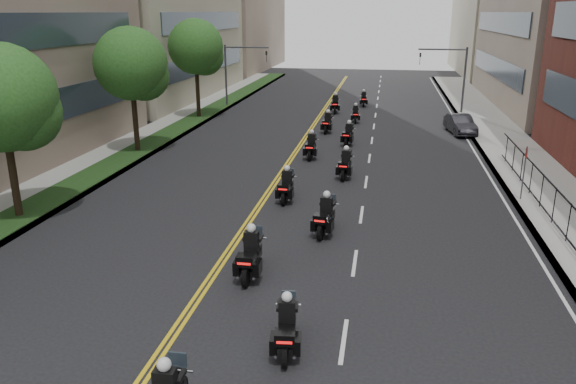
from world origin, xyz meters
The scene contains 18 objects.
sidewalk_right centered at (12.00, 25.00, 0.07)m, with size 4.00×90.00×0.15m, color gray.
sidewalk_left centered at (-12.00, 25.00, 0.07)m, with size 4.00×90.00×0.15m, color gray.
grass_strip centered at (-11.20, 25.00, 0.17)m, with size 2.00×90.00×0.04m, color #1A3212.
street_trees centered at (-11.05, 18.61, 5.13)m, with size 4.40×38.40×7.98m.
traffic_signal_right centered at (9.54, 42.00, 3.70)m, with size 4.09×0.20×5.60m.
traffic_signal_left centered at (-9.54, 42.00, 3.70)m, with size 4.09×0.20×5.60m.
motorcycle_1 centered at (1.76, 4.30, 0.65)m, with size 0.63×2.21×1.64m.
motorcycle_2 centered at (-0.17, 8.38, 0.72)m, with size 0.57×2.46×1.82m.
motorcycle_3 centered at (1.87, 12.58, 0.69)m, with size 0.72×2.35×1.74m.
motorcycle_4 centered at (-0.36, 16.33, 0.67)m, with size 0.52×2.28×1.68m.
motorcycle_5 centered at (2.06, 20.65, 0.68)m, with size 0.60×2.33×1.72m.
motorcycle_6 centered at (-0.28, 24.47, 0.68)m, with size 0.54×2.33×1.72m.
motorcycle_7 centered at (1.68, 28.39, 0.65)m, with size 0.66×2.23×1.65m.
motorcycle_8 centered at (-0.11, 32.18, 0.66)m, with size 0.57×2.26×1.67m.
motorcycle_9 centered at (1.67, 36.46, 0.61)m, with size 0.54×2.10×1.55m.
motorcycle_10 centered at (-0.31, 40.56, 0.71)m, with size 0.61×2.43×1.79m.
motorcycle_11 centered at (1.96, 44.59, 0.62)m, with size 0.54×2.11×1.56m.
parked_sedan centered at (9.40, 33.40, 0.68)m, with size 1.44×4.13×1.36m, color black.
Camera 1 is at (3.97, -8.21, 8.46)m, focal length 35.00 mm.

